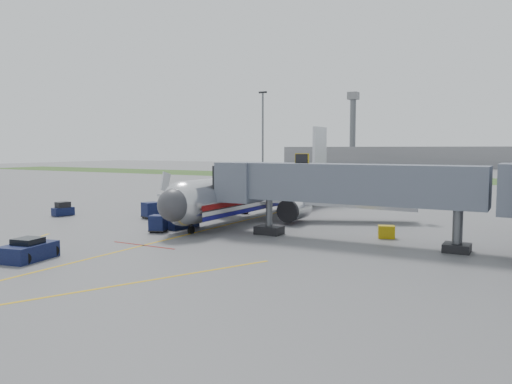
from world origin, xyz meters
The scene contains 16 objects.
ground centered at (0.00, 0.00, 0.00)m, with size 400.00×400.00×0.00m, color #565659.
grass_strip centered at (0.00, 90.00, 0.01)m, with size 300.00×25.00×0.01m, color #2D4C1E.
apron_markings centered at (0.00, -7.40, 0.00)m, with size 21.52×50.00×0.01m.
airliner centered at (0.00, 15.25, 2.65)m, with size 32.10×35.67×10.25m.
jet_bridge centered at (12.86, 5.00, 4.47)m, with size 25.30×4.00×6.90m.
light_mast_left centered at (-30.00, 70.00, 10.78)m, with size 2.00×0.44×20.40m.
distant_terminal centered at (-10.00, 170.00, 4.00)m, with size 120.00×14.00×8.00m, color slate.
control_tower centered at (-40.00, 165.00, 17.33)m, with size 4.00×4.00×30.00m.
pushback_tug centered at (-3.19, -11.46, 0.61)m, with size 2.74×3.83×1.46m.
baggage_tug centered at (-19.03, 4.39, 0.67)m, with size 1.59×2.37×1.52m.
baggage_cart_a centered at (-3.00, 1.24, 0.75)m, with size 1.74×1.74×1.48m.
baggage_cart_b centered at (-9.43, 7.59, 0.85)m, with size 2.01×2.01×1.68m.
baggage_cart_c centered at (-8.79, 10.38, 0.80)m, with size 1.58×1.58×1.58m.
belt_loader centered at (-2.50, 4.04, 0.49)m, with size 1.57×4.08×1.95m.
ground_power_cart centered at (15.22, 8.00, 0.51)m, with size 1.51×1.25×1.04m.
ramp_worker centered at (-3.00, 4.20, 0.75)m, with size 0.55×0.36×1.50m, color #8CCF18.
Camera 1 is at (25.62, -32.23, 7.30)m, focal length 35.00 mm.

